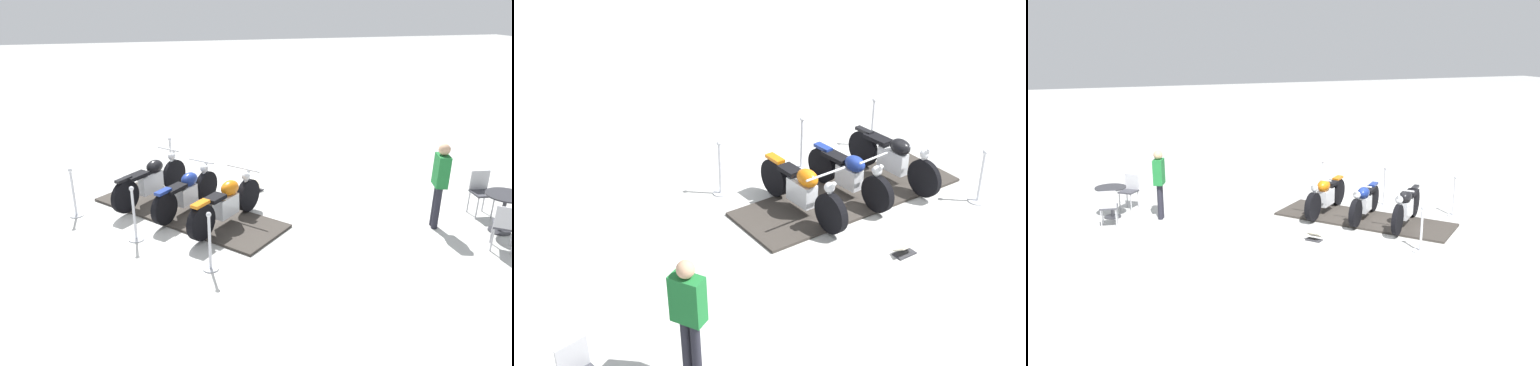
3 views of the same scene
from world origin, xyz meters
The scene contains 14 objects.
ground_plane centered at (0.00, 0.00, 0.00)m, with size 80.00×80.00×0.00m, color silver.
display_platform centered at (0.00, 0.00, 0.03)m, with size 4.30×1.44×0.05m, color #38332D.
motorcycle_copper centered at (-0.71, 0.77, 0.50)m, with size 1.73×1.62×1.01m.
motorcycle_navy centered at (-0.01, -0.01, 0.49)m, with size 1.54×1.56×0.97m.
motorcycle_black centered at (0.68, -0.81, 0.53)m, with size 1.68×1.65×1.03m.
stanchion_left_rear centered at (2.27, -0.44, 0.38)m, with size 0.29×0.29×1.06m.
stanchion_left_front centered at (-0.14, 2.31, 0.39)m, with size 0.28×0.28×1.06m.
stanchion_left_mid centered at (1.07, 0.94, 0.37)m, with size 0.30×0.30×1.09m.
stanchion_right_rear centered at (0.14, -2.31, 0.33)m, with size 0.33×0.33×1.03m.
info_placard centered at (-1.71, -0.93, 0.07)m, with size 0.39×0.40×0.21m.
cafe_table centered at (-5.85, 2.30, 0.59)m, with size 0.76×0.76×0.78m.
cafe_chair_near_table centered at (-5.96, 1.49, 0.55)m, with size 0.45×0.45×0.93m.
cafe_chair_across_table centered at (-5.34, 2.95, 0.53)m, with size 0.56×0.56×0.90m.
bystander_person centered at (-4.71, 1.81, 1.03)m, with size 0.34×0.45×1.72m.
Camera 1 is at (0.79, 9.27, 4.33)m, focal length 33.50 mm.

